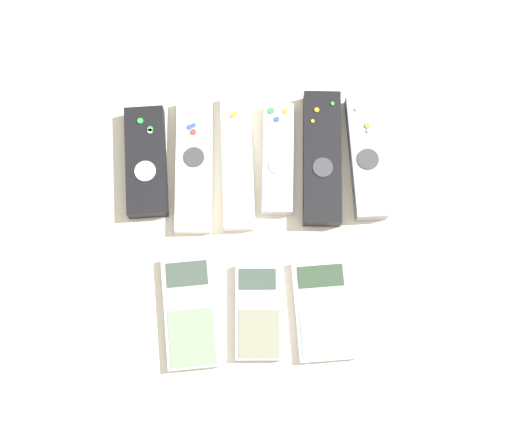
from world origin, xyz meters
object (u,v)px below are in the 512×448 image
(remote_4, at_px, (322,158))
(remote_5, at_px, (366,157))
(remote_0, at_px, (146,162))
(remote_3, at_px, (278,159))
(calculator_2, at_px, (324,310))
(remote_2, at_px, (238,161))
(calculator_0, at_px, (190,312))
(remote_1, at_px, (194,166))
(calculator_1, at_px, (256,312))

(remote_4, height_order, remote_5, remote_4)
(remote_0, distance_m, remote_4, 0.25)
(remote_3, relative_size, remote_4, 0.83)
(remote_3, bearing_deg, remote_4, 1.06)
(remote_5, xyz_separation_m, calculator_2, (-0.07, -0.22, -0.01))
(remote_0, height_order, remote_2, remote_0)
(calculator_0, height_order, calculator_2, calculator_0)
(remote_5, bearing_deg, remote_1, 179.26)
(remote_1, bearing_deg, remote_3, 4.18)
(calculator_2, bearing_deg, remote_1, 126.71)
(calculator_2, bearing_deg, remote_4, 85.08)
(remote_0, xyz_separation_m, calculator_1, (0.15, -0.22, -0.00))
(remote_1, distance_m, calculator_2, 0.27)
(remote_2, xyz_separation_m, calculator_0, (-0.07, -0.21, -0.00))
(calculator_1, bearing_deg, remote_2, 96.66)
(remote_5, relative_size, calculator_1, 1.38)
(remote_1, height_order, calculator_0, remote_1)
(calculator_0, bearing_deg, calculator_1, -5.50)
(remote_3, height_order, calculator_1, remote_3)
(remote_0, distance_m, remote_2, 0.13)
(remote_1, bearing_deg, calculator_2, -49.31)
(calculator_0, distance_m, calculator_1, 0.09)
(calculator_1, bearing_deg, remote_4, 66.40)
(remote_4, xyz_separation_m, calculator_2, (-0.01, -0.22, -0.01))
(remote_3, height_order, remote_4, remote_4)
(remote_0, xyz_separation_m, remote_5, (0.31, -0.00, 0.00))
(remote_1, relative_size, calculator_1, 1.50)
(remote_3, relative_size, remote_5, 0.90)
(remote_1, height_order, calculator_2, remote_1)
(remote_5, relative_size, calculator_2, 1.30)
(remote_1, relative_size, remote_4, 1.00)
(remote_5, bearing_deg, remote_2, 178.28)
(calculator_0, bearing_deg, remote_2, 68.13)
(remote_2, distance_m, calculator_1, 0.22)
(remote_3, distance_m, remote_4, 0.06)
(remote_0, height_order, remote_3, remote_0)
(remote_1, distance_m, remote_4, 0.18)
(remote_0, xyz_separation_m, remote_1, (0.07, -0.01, -0.00))
(remote_0, xyz_separation_m, calculator_0, (0.06, -0.22, -0.01))
(remote_0, relative_size, remote_2, 0.81)
(remote_5, distance_m, calculator_1, 0.27)
(remote_0, relative_size, remote_1, 0.82)
(remote_4, distance_m, calculator_2, 0.22)
(remote_2, relative_size, calculator_1, 1.52)
(remote_1, bearing_deg, remote_4, 2.50)
(remote_0, height_order, calculator_1, remote_0)
(remote_1, relative_size, calculator_0, 1.25)
(calculator_1, relative_size, calculator_2, 0.94)
(remote_0, xyz_separation_m, remote_4, (0.25, -0.00, 0.00))
(remote_2, distance_m, calculator_2, 0.24)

